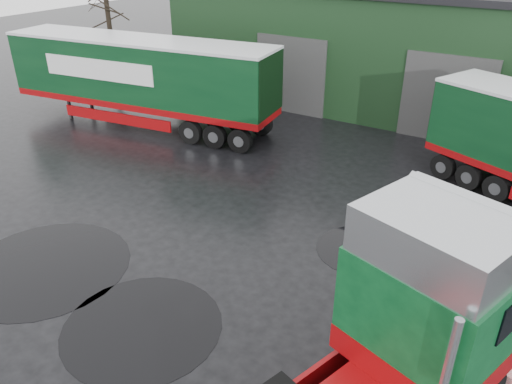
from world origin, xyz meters
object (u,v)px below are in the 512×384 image
hero_tractor (364,360)px  warehouse (476,49)px  tree_left (108,19)px  trailer_left (141,83)px

hero_tractor → warehouse: bearing=114.5°
warehouse → tree_left: size_ratio=3.81×
trailer_left → tree_left: tree_left is taller
tree_left → hero_tractor: bearing=-34.9°
warehouse → hero_tractor: size_ratio=4.43×
warehouse → hero_tractor: bearing=-83.8°
warehouse → hero_tractor: (2.50, -23.00, -0.88)m
trailer_left → warehouse: bearing=-55.9°
hero_tractor → tree_left: bearing=163.4°
hero_tractor → trailer_left: 19.38m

